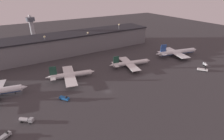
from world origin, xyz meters
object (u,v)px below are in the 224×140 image
Objects in this scene: airplane_2 at (130,63)px; service_vehicle_0 at (202,70)px; airplane_3 at (177,52)px; service_vehicle_3 at (26,120)px; service_vehicle_4 at (5,136)px; control_tower at (32,29)px; service_vehicle_1 at (206,64)px; airplane_1 at (71,75)px; service_vehicle_5 at (64,98)px.

airplane_2 is 5.12× the size of service_vehicle_0.
airplane_3 is (56.73, -2.85, 0.74)m from airplane_2.
airplane_3 reaches higher than service_vehicle_3.
control_tower reaches higher than service_vehicle_4.
airplane_1 is at bearing 102.27° from service_vehicle_1.
airplane_2 is 5.62× the size of service_vehicle_3.
airplane_3 is 31.35m from service_vehicle_1.
service_vehicle_4 is at bearing -105.00° from control_tower.
airplane_3 is at bearing 8.45° from airplane_1.
airplane_3 reaches higher than airplane_2.
airplane_1 is at bearing 116.13° from service_vehicle_5.
service_vehicle_4 is at bearing -125.45° from airplane_1.
service_vehicle_1 is 0.16× the size of control_tower.
service_vehicle_3 reaches higher than service_vehicle_1.
service_vehicle_4 is 36.64m from service_vehicle_5.
control_tower is at bearing 43.44° from service_vehicle_4.
airplane_1 is 108.19m from service_vehicle_0.
service_vehicle_4 is at bearing -147.17° from airplane_2.
airplane_2 reaches higher than service_vehicle_4.
service_vehicle_1 is (1.08, -31.25, -2.28)m from airplane_3.
control_tower reaches higher than service_vehicle_1.
service_vehicle_3 is at bearing -133.08° from service_vehicle_0.
control_tower reaches higher than service_vehicle_3.
airplane_3 is 37.55m from service_vehicle_0.
airplane_2 reaches higher than service_vehicle_0.
service_vehicle_1 is at bearing -47.56° from control_tower.
service_vehicle_5 reaches higher than service_vehicle_0.
control_tower is at bearing 141.78° from service_vehicle_5.
service_vehicle_5 is at bearing -91.43° from control_tower.
airplane_2 is 6.41× the size of service_vehicle_4.
service_vehicle_5 is 119.62m from control_tower.
airplane_1 reaches higher than service_vehicle_4.
airplane_2 is at bearing -170.36° from airplane_3.
service_vehicle_0 is at bearing 34.68° from service_vehicle_3.
service_vehicle_0 and service_vehicle_3 have the same top height.
airplane_3 is at bearing 124.79° from service_vehicle_0.
airplane_1 is 0.76× the size of airplane_3.
control_tower is (25.75, 127.20, 20.24)m from service_vehicle_3.
airplane_3 is 147.46m from service_vehicle_3.
service_vehicle_1 is (110.32, -39.01, -1.61)m from airplane_1.
service_vehicle_3 is at bearing 1.83° from service_vehicle_4.
airplane_2 is 68.53m from service_vehicle_5.
service_vehicle_3 is at bearing -156.97° from airplane_3.
airplane_2 is 67.14m from service_vehicle_1.
airplane_3 is 1.31× the size of control_tower.
airplane_2 reaches higher than service_vehicle_3.
airplane_2 is at bearing -11.24° from service_vehicle_4.
service_vehicle_4 reaches higher than service_vehicle_3.
service_vehicle_1 is at bearing -6.96° from airplane_1.
airplane_1 is at bearing -171.55° from airplane_3.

